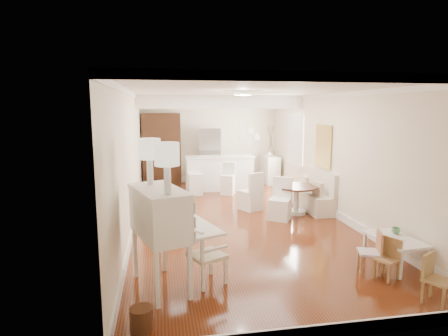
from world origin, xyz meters
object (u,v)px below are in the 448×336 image
object	(u,v)px
kids_table	(394,252)
slip_chair_near	(280,199)
bar_stool_left	(195,178)
dining_table	(296,200)
sideboard	(270,170)
gustavian_armchair	(207,254)
bar_stool_right	(228,179)
fridge	(220,156)
pantry_cabinet	(162,149)
slip_chair_far	(251,191)
wicker_basket	(142,319)
kids_chair_a	(387,259)
secretary_bureau	(160,239)
kids_chair_c	(438,280)
breakfast_counter	(219,173)
kids_chair_b	(369,252)

from	to	relation	value
kids_table	slip_chair_near	distance (m)	2.90
slip_chair_near	bar_stool_left	size ratio (longest dim) A/B	0.95
kids_table	dining_table	size ratio (longest dim) A/B	0.95
sideboard	gustavian_armchair	bearing A→B (deg)	-113.66
kids_table	sideboard	distance (m)	6.72
bar_stool_right	gustavian_armchair	bearing A→B (deg)	-79.75
bar_stool_right	fridge	distance (m)	1.78
pantry_cabinet	slip_chair_far	bearing A→B (deg)	-58.85
slip_chair_near	wicker_basket	bearing A→B (deg)	-94.86
kids_chair_a	bar_stool_right	world-z (taller)	bar_stool_right
sideboard	secretary_bureau	bearing A→B (deg)	-117.94
kids_chair_c	breakfast_counter	xyz separation A→B (m)	(-1.64, 7.13, 0.19)
gustavian_armchair	kids_table	bearing A→B (deg)	-114.79
wicker_basket	kids_chair_b	distance (m)	3.45
pantry_cabinet	slip_chair_near	bearing A→B (deg)	-59.76
kids_chair_a	dining_table	xyz separation A→B (m)	(-0.07, 3.46, 0.03)
bar_stool_right	breakfast_counter	bearing A→B (deg)	125.40
bar_stool_left	pantry_cabinet	xyz separation A→B (m)	(-0.91, 1.64, 0.66)
bar_stool_right	sideboard	size ratio (longest dim) A/B	0.95
wicker_basket	kids_chair_c	bearing A→B (deg)	-1.01
secretary_bureau	kids_chair_b	bearing A→B (deg)	-19.51
kids_chair_a	dining_table	bearing A→B (deg)	156.12
kids_table	sideboard	bearing A→B (deg)	89.86
bar_stool_left	kids_chair_a	bearing A→B (deg)	-74.36
secretary_bureau	gustavian_armchair	world-z (taller)	secretary_bureau
secretary_bureau	fridge	distance (m)	7.41
kids_chair_c	fridge	size ratio (longest dim) A/B	0.36
kids_chair_a	bar_stool_left	xyz separation A→B (m)	(-2.21, 5.82, 0.19)
gustavian_armchair	kids_chair_a	world-z (taller)	gustavian_armchair
gustavian_armchair	bar_stool_left	size ratio (longest dim) A/B	0.86
dining_table	pantry_cabinet	xyz separation A→B (m)	(-3.05, 4.00, 0.82)
gustavian_armchair	sideboard	bearing A→B (deg)	-49.36
slip_chair_far	fridge	world-z (taller)	fridge
kids_chair_c	fridge	bearing A→B (deg)	70.78
breakfast_counter	bar_stool_right	bearing A→B (deg)	-78.39
breakfast_counter	kids_chair_c	bearing A→B (deg)	-77.07
sideboard	bar_stool_left	bearing A→B (deg)	-153.96
kids_chair_c	dining_table	xyz separation A→B (m)	(-0.28, 4.21, 0.01)
kids_table	bar_stool_left	world-z (taller)	bar_stool_left
bar_stool_right	pantry_cabinet	bearing A→B (deg)	160.15
wicker_basket	bar_stool_right	bearing A→B (deg)	71.32
gustavian_armchair	sideboard	size ratio (longest dim) A/B	0.88
kids_chair_b	bar_stool_right	distance (m)	5.58
gustavian_armchair	slip_chair_near	world-z (taller)	slip_chair_near
breakfast_counter	kids_table	bearing A→B (deg)	-73.30
secretary_bureau	wicker_basket	distance (m)	1.16
bar_stool_right	kids_chair_a	bearing A→B (deg)	-53.51
dining_table	fridge	distance (m)	4.17
kids_chair_c	bar_stool_right	world-z (taller)	bar_stool_right
dining_table	sideboard	distance (m)	3.66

